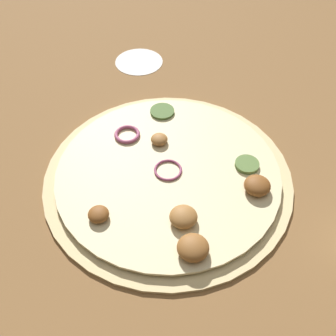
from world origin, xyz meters
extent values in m
plane|color=brown|center=(0.00, 0.00, 0.00)|extent=(3.00, 3.00, 0.00)
cylinder|color=beige|center=(0.00, 0.00, 0.00)|extent=(0.35, 0.35, 0.01)
cylinder|color=beige|center=(0.00, 0.00, 0.01)|extent=(0.32, 0.32, 0.00)
cylinder|color=#567538|center=(0.11, -0.02, 0.02)|extent=(0.03, 0.03, 0.01)
torus|color=#934266|center=(0.00, 0.00, 0.02)|extent=(0.04, 0.04, 0.00)
ellipsoid|color=#996633|center=(0.00, 0.06, 0.02)|extent=(0.03, 0.03, 0.01)
ellipsoid|color=#996633|center=(0.00, -0.09, 0.02)|extent=(0.04, 0.04, 0.02)
ellipsoid|color=brown|center=(-0.10, -0.06, 0.02)|extent=(0.03, 0.03, 0.01)
torus|color=#A34C70|center=(-0.05, 0.08, 0.02)|extent=(0.04, 0.04, 0.01)
ellipsoid|color=brown|center=(0.11, -0.06, 0.02)|extent=(0.04, 0.04, 0.02)
cylinder|color=#47662D|center=(0.02, 0.13, 0.02)|extent=(0.04, 0.04, 0.00)
ellipsoid|color=brown|center=(0.00, -0.13, 0.02)|extent=(0.04, 0.04, 0.02)
cylinder|color=white|center=(0.01, 0.30, 0.00)|extent=(0.09, 0.09, 0.00)
camera|label=1|loc=(-0.08, -0.36, 0.43)|focal=42.00mm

